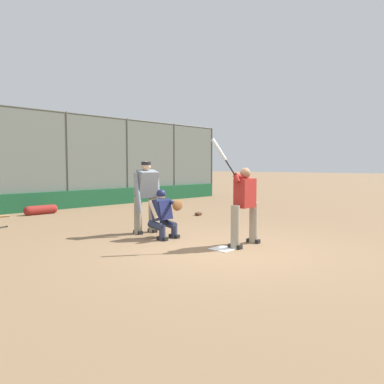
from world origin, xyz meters
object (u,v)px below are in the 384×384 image
(catcher_behind_plate, at_px, (164,213))
(equipment_bag_dugout_side, at_px, (41,210))
(fielding_glove_on_dirt, at_px, (198,214))
(batter_at_plate, at_px, (244,203))
(umpire_home, at_px, (146,195))

(catcher_behind_plate, xyz_separation_m, equipment_bag_dugout_side, (0.06, -6.04, -0.41))
(catcher_behind_plate, xyz_separation_m, fielding_glove_on_dirt, (-3.37, -2.07, -0.51))
(batter_at_plate, relative_size, catcher_behind_plate, 1.97)
(catcher_behind_plate, height_order, umpire_home, umpire_home)
(catcher_behind_plate, bearing_deg, batter_at_plate, 106.48)
(umpire_home, xyz_separation_m, equipment_bag_dugout_side, (0.19, -5.27, -0.77))
(fielding_glove_on_dirt, bearing_deg, umpire_home, 21.96)
(catcher_behind_plate, xyz_separation_m, umpire_home, (-0.13, -0.76, 0.36))
(batter_at_plate, relative_size, fielding_glove_on_dirt, 7.04)
(umpire_home, bearing_deg, catcher_behind_plate, 88.43)
(catcher_behind_plate, relative_size, umpire_home, 0.63)
(umpire_home, bearing_deg, batter_at_plate, 108.83)
(batter_at_plate, distance_m, umpire_home, 2.55)
(batter_at_plate, relative_size, equipment_bag_dugout_side, 1.88)
(catcher_behind_plate, bearing_deg, fielding_glove_on_dirt, -151.31)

